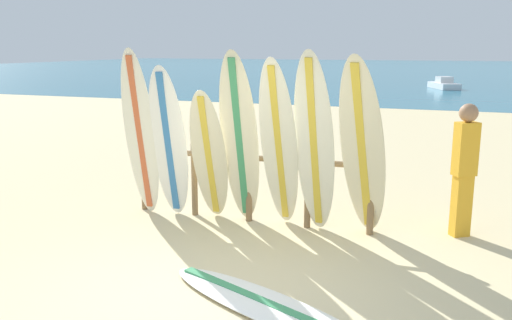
# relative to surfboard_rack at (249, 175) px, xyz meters

# --- Properties ---
(ground_plane) EXTENTS (120.00, 120.00, 0.00)m
(ground_plane) POSITION_rel_surfboard_rack_xyz_m (0.49, -2.42, -0.68)
(ground_plane) COLOR beige
(ocean_water) EXTENTS (120.00, 80.00, 0.01)m
(ocean_water) POSITION_rel_surfboard_rack_xyz_m (0.49, 55.58, -0.68)
(ocean_water) COLOR teal
(ocean_water) RESTS_ON ground
(surfboard_rack) EXTENTS (3.58, 0.09, 1.09)m
(surfboard_rack) POSITION_rel_surfboard_rack_xyz_m (0.00, 0.00, 0.00)
(surfboard_rack) COLOR olive
(surfboard_rack) RESTS_ON ground
(surfboard_leaning_far_left) EXTENTS (0.54, 0.67, 2.49)m
(surfboard_leaning_far_left) POSITION_rel_surfboard_rack_xyz_m (-1.54, -0.35, 0.56)
(surfboard_leaning_far_left) COLOR white
(surfboard_leaning_far_left) RESTS_ON ground
(surfboard_leaning_left) EXTENTS (0.59, 0.62, 2.25)m
(surfboard_leaning_left) POSITION_rel_surfboard_rack_xyz_m (-1.13, -0.28, 0.45)
(surfboard_leaning_left) COLOR white
(surfboard_leaning_left) RESTS_ON ground
(surfboard_leaning_center_left) EXTENTS (0.63, 0.94, 1.96)m
(surfboard_leaning_center_left) POSITION_rel_surfboard_rack_xyz_m (-0.47, -0.31, 0.30)
(surfboard_leaning_center_left) COLOR beige
(surfboard_leaning_center_left) RESTS_ON ground
(surfboard_leaning_center) EXTENTS (0.59, 0.85, 2.47)m
(surfboard_leaning_center) POSITION_rel_surfboard_rack_xyz_m (-0.04, -0.26, 0.55)
(surfboard_leaning_center) COLOR beige
(surfboard_leaning_center) RESTS_ON ground
(surfboard_leaning_center_right) EXTENTS (0.56, 1.10, 2.39)m
(surfboard_leaning_center_right) POSITION_rel_surfboard_rack_xyz_m (0.56, -0.35, 0.51)
(surfboard_leaning_center_right) COLOR silver
(surfboard_leaning_center_right) RESTS_ON ground
(surfboard_leaning_right) EXTENTS (0.56, 0.79, 2.47)m
(surfboard_leaning_right) POSITION_rel_surfboard_rack_xyz_m (1.03, -0.32, 0.56)
(surfboard_leaning_right) COLOR silver
(surfboard_leaning_right) RESTS_ON ground
(surfboard_leaning_far_right) EXTENTS (0.72, 1.08, 2.43)m
(surfboard_leaning_far_right) POSITION_rel_surfboard_rack_xyz_m (1.64, -0.29, 0.53)
(surfboard_leaning_far_right) COLOR beige
(surfboard_leaning_far_right) RESTS_ON ground
(surfboard_lying_on_sand) EXTENTS (2.55, 1.53, 0.08)m
(surfboard_lying_on_sand) POSITION_rel_surfboard_rack_xyz_m (1.09, -2.47, -0.64)
(surfboard_lying_on_sand) COLOR white
(surfboard_lying_on_sand) RESTS_ON ground
(beachgoer_standing) EXTENTS (0.34, 0.31, 1.78)m
(beachgoer_standing) POSITION_rel_surfboard_rack_xyz_m (2.88, 0.36, 0.30)
(beachgoer_standing) COLOR gold
(beachgoer_standing) RESTS_ON ground
(small_boat_offshore) EXTENTS (1.99, 2.90, 0.71)m
(small_boat_offshore) POSITION_rel_surfboard_rack_xyz_m (2.22, 27.53, -0.42)
(small_boat_offshore) COLOR silver
(small_boat_offshore) RESTS_ON ocean_water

